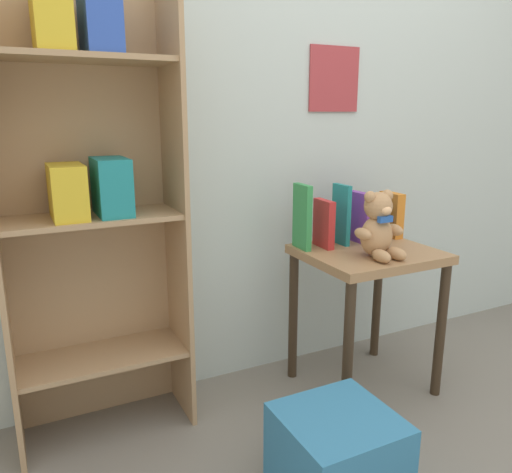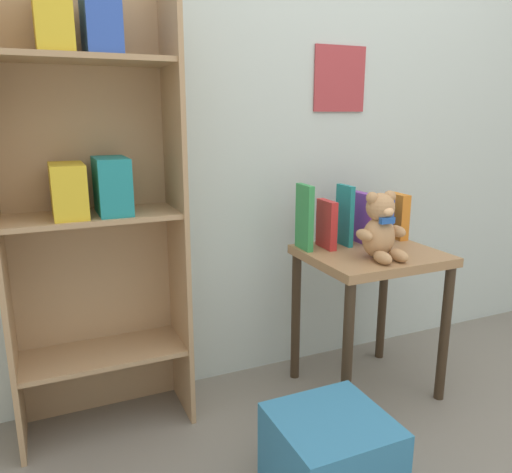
% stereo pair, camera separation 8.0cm
% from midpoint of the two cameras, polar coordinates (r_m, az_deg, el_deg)
% --- Properties ---
extents(wall_back, '(4.80, 0.07, 2.50)m').
position_cam_midpoint_polar(wall_back, '(2.24, 2.98, 16.19)').
color(wall_back, silver).
rests_on(wall_back, ground_plane).
extents(bookshelf_side, '(0.61, 0.28, 1.62)m').
position_cam_midpoint_polar(bookshelf_side, '(1.83, -19.91, 5.36)').
color(bookshelf_side, tan).
rests_on(bookshelf_side, ground_plane).
extents(display_table, '(0.53, 0.46, 0.61)m').
position_cam_midpoint_polar(display_table, '(2.12, 11.52, -4.36)').
color(display_table, '#9E754C').
rests_on(display_table, ground_plane).
extents(teddy_bear, '(0.20, 0.18, 0.26)m').
position_cam_midpoint_polar(teddy_bear, '(1.97, 12.70, 1.06)').
color(teddy_bear, tan).
rests_on(teddy_bear, display_table).
extents(book_standing_green, '(0.03, 0.12, 0.27)m').
position_cam_midpoint_polar(book_standing_green, '(2.05, 4.18, 2.25)').
color(book_standing_green, '#33934C').
rests_on(book_standing_green, display_table).
extents(book_standing_red, '(0.04, 0.13, 0.20)m').
position_cam_midpoint_polar(book_standing_red, '(2.08, 6.67, 1.46)').
color(book_standing_red, red).
rests_on(book_standing_red, display_table).
extents(book_standing_teal, '(0.02, 0.11, 0.26)m').
position_cam_midpoint_polar(book_standing_teal, '(2.14, 8.65, 2.49)').
color(book_standing_teal, teal).
rests_on(book_standing_teal, display_table).
extents(book_standing_purple, '(0.04, 0.15, 0.22)m').
position_cam_midpoint_polar(book_standing_purple, '(2.20, 10.60, 2.20)').
color(book_standing_purple, purple).
rests_on(book_standing_purple, display_table).
extents(book_standing_blue, '(0.04, 0.13, 0.19)m').
position_cam_midpoint_polar(book_standing_blue, '(2.25, 12.64, 2.09)').
color(book_standing_blue, '#2D51B7').
rests_on(book_standing_blue, display_table).
extents(book_standing_orange, '(0.05, 0.13, 0.20)m').
position_cam_midpoint_polar(book_standing_orange, '(2.32, 14.23, 2.43)').
color(book_standing_orange, orange).
rests_on(book_standing_orange, display_table).
extents(storage_bin, '(0.34, 0.33, 0.28)m').
position_cam_midpoint_polar(storage_bin, '(1.68, 7.76, -23.72)').
color(storage_bin, teal).
rests_on(storage_bin, ground_plane).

